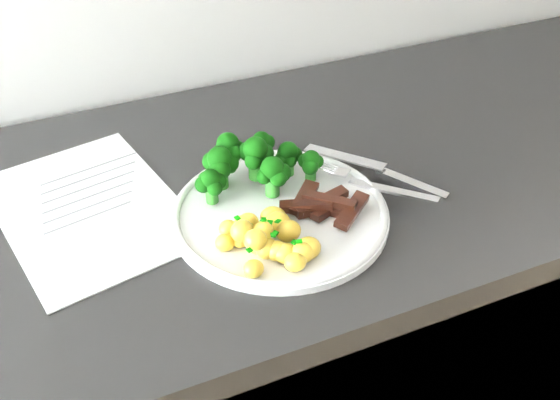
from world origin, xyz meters
The scene contains 8 objects.
counter centered at (0.14, 1.67, 0.45)m, with size 2.43×0.61×0.91m.
recipe_paper centered at (-0.14, 1.71, 0.91)m, with size 0.28×0.35×0.00m.
plate centered at (0.10, 1.59, 0.92)m, with size 0.29×0.29×0.02m.
broccoli centered at (0.08, 1.66, 0.96)m, with size 0.19×0.11×0.07m.
potatoes centered at (0.06, 1.53, 0.94)m, with size 0.12×0.12×0.04m.
beef_strips centered at (0.15, 1.56, 0.93)m, with size 0.12×0.11×0.03m.
fork centered at (0.24, 1.58, 0.93)m, with size 0.13×0.16×0.02m.
knife centered at (0.28, 1.60, 0.92)m, with size 0.14×0.19×0.02m.
Camera 1 is at (-0.17, 0.97, 1.47)m, focal length 41.64 mm.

